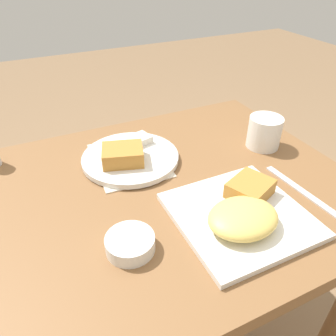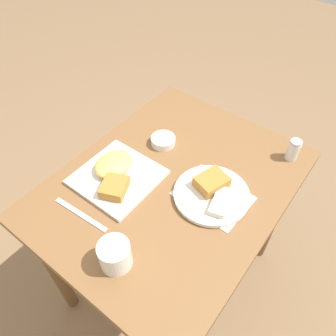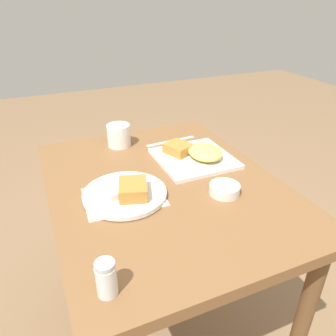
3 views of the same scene
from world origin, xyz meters
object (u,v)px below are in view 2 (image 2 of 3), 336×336
Objects in this scene: sauce_ramekin at (163,141)px; coffee_mug at (115,255)px; plate_oval_far at (212,192)px; butter_knife at (81,214)px; plate_square_near at (116,173)px; salt_shaker at (293,151)px.

coffee_mug is (0.47, 0.20, 0.03)m from sauce_ramekin.
coffee_mug reaches higher than plate_oval_far.
sauce_ramekin is at bearing 85.65° from butter_knife.
plate_square_near reaches higher than butter_knife.
plate_square_near is 0.24m from sauce_ramekin.
salt_shaker reaches higher than butter_knife.
coffee_mug is (0.05, 0.20, 0.04)m from butter_knife.
sauce_ramekin is (-0.24, 0.02, -0.01)m from plate_square_near.
plate_oval_far is at bearing -22.81° from salt_shaker.
salt_shaker reaches higher than plate_oval_far.
salt_shaker is at bearing 52.94° from butter_knife.
plate_square_near is 3.15× the size of salt_shaker.
salt_shaker is 0.73m from coffee_mug.
plate_square_near is 0.32m from coffee_mug.
sauce_ramekin is 0.42m from butter_knife.
plate_square_near is at bearing -44.02° from salt_shaker.
plate_oval_far reaches higher than butter_knife.
plate_square_near is at bearing -66.27° from plate_oval_far.
butter_knife is at bearing -33.48° from salt_shaker.
plate_oval_far is 0.38m from coffee_mug.
plate_square_near is 0.64m from salt_shaker.
coffee_mug reaches higher than plate_square_near.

